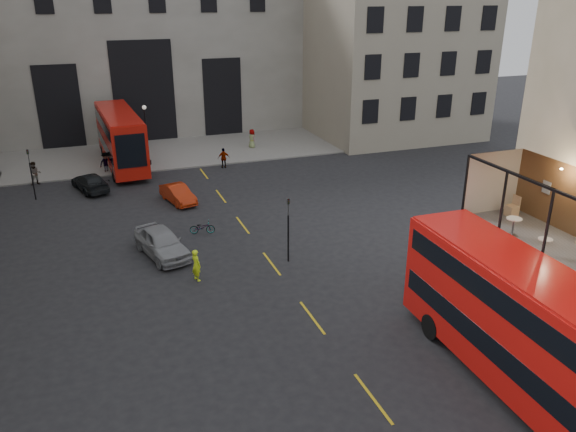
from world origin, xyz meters
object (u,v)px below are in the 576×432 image
object	(u,v)px
pedestrian_c	(224,158)
cafe_chair_d	(512,210)
traffic_light_far	(30,168)
bus_far	(120,136)
traffic_light_near	(288,222)
cafe_table_mid	(545,244)
street_lamp_b	(147,139)
cafe_table_far	(514,224)
car_c	(90,182)
pedestrian_d	(252,139)
bicycle	(202,227)
car_b	(178,194)
pedestrian_a	(35,173)
car_a	(162,242)
pedestrian_b	(106,163)
bus_near	(528,325)
cyclist	(196,265)

from	to	relation	value
pedestrian_c	cafe_chair_d	size ratio (longest dim) A/B	1.82
traffic_light_far	bus_far	bearing A→B (deg)	44.39
traffic_light_near	cafe_chair_d	world-z (taller)	cafe_chair_d
cafe_table_mid	bus_far	bearing A→B (deg)	111.57
street_lamp_b	cafe_table_far	xyz separation A→B (m)	(11.55, -31.70, 2.73)
street_lamp_b	car_c	world-z (taller)	street_lamp_b
pedestrian_c	pedestrian_d	size ratio (longest dim) A/B	0.92
traffic_light_far	cafe_chair_d	distance (m)	32.60
street_lamp_b	bicycle	size ratio (longest dim) A/B	3.40
car_b	pedestrian_a	world-z (taller)	pedestrian_a
bus_far	pedestrian_c	bearing A→B (deg)	-23.57
car_a	cafe_table_mid	bearing A→B (deg)	-63.50
car_c	pedestrian_b	size ratio (longest dim) A/B	2.54
cafe_table_mid	car_b	bearing A→B (deg)	114.35
bus_near	cafe_table_mid	bearing A→B (deg)	41.91
bus_near	car_a	distance (m)	20.03
traffic_light_far	pedestrian_a	distance (m)	3.97
traffic_light_near	bus_far	bearing A→B (deg)	107.53
bus_near	bicycle	bearing A→B (deg)	113.55
car_a	car_b	xyz separation A→B (m)	(2.39, 8.59, -0.18)
car_b	street_lamp_b	bearing A→B (deg)	79.88
bicycle	cafe_table_far	xyz separation A→B (m)	(10.30, -15.29, 4.71)
bus_near	bicycle	size ratio (longest dim) A/B	8.01
car_a	bus_far	bearing A→B (deg)	76.99
cyclist	cafe_table_mid	xyz separation A→B (m)	(11.73, -11.18, 4.17)
car_b	pedestrian_b	distance (m)	10.29
pedestrian_d	cafe_chair_d	world-z (taller)	cafe_chair_d
street_lamp_b	car_a	size ratio (longest dim) A/B	1.11
cafe_table_far	bus_near	bearing A→B (deg)	-119.40
bicycle	pedestrian_c	xyz separation A→B (m)	(4.78, 13.53, 0.46)
traffic_light_near	bus_near	xyz separation A→B (m)	(4.50, -13.35, 0.38)
car_c	traffic_light_far	bearing A→B (deg)	-6.21
pedestrian_a	pedestrian_c	world-z (taller)	pedestrian_a
car_a	bicycle	world-z (taller)	car_a
street_lamp_b	pedestrian_c	distance (m)	6.85
traffic_light_far	traffic_light_near	bearing A→B (deg)	-48.81
street_lamp_b	pedestrian_c	size ratio (longest dim) A/B	3.04
cafe_table_mid	street_lamp_b	bearing A→B (deg)	108.73
street_lamp_b	car_b	size ratio (longest dim) A/B	1.38
cyclist	pedestrian_d	distance (m)	27.22
pedestrian_c	bus_near	bearing A→B (deg)	99.80
cyclist	car_a	bearing A→B (deg)	-3.56
pedestrian_d	cafe_chair_d	distance (m)	32.85
street_lamp_b	bus_far	size ratio (longest dim) A/B	0.44
bus_near	pedestrian_d	distance (m)	38.04
car_a	cafe_table_far	world-z (taller)	cafe_table_far
traffic_light_far	car_c	size ratio (longest dim) A/B	0.84
bicycle	pedestrian_b	size ratio (longest dim) A/B	0.88
pedestrian_d	cafe_table_mid	world-z (taller)	cafe_table_mid
traffic_light_near	pedestrian_d	size ratio (longest dim) A/B	2.00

